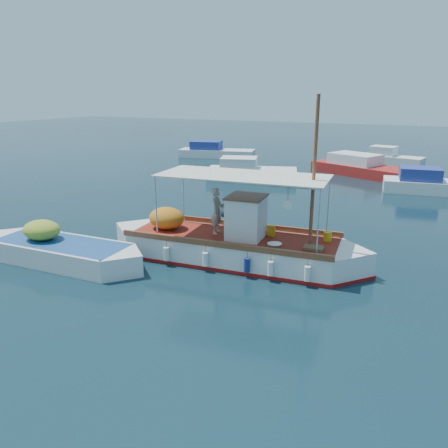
% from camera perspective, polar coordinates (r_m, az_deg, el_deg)
% --- Properties ---
extents(ground, '(160.00, 160.00, 0.00)m').
position_cam_1_polar(ground, '(16.31, 2.74, -5.45)').
color(ground, black).
rests_on(ground, ground).
extents(fishing_caique, '(10.35, 3.49, 6.34)m').
position_cam_1_polar(fishing_caique, '(16.70, 0.96, -2.84)').
color(fishing_caique, white).
rests_on(fishing_caique, ground).
extents(dinghy, '(7.23, 2.28, 1.76)m').
position_cam_1_polar(dinghy, '(17.64, -20.54, -3.52)').
color(dinghy, white).
rests_on(dinghy, ground).
extents(bg_boat_nw, '(6.94, 4.30, 1.80)m').
position_cam_1_polar(bg_boat_nw, '(32.59, 3.30, 6.74)').
color(bg_boat_nw, silver).
rests_on(bg_boat_nw, ground).
extents(bg_boat_n, '(9.46, 6.26, 1.80)m').
position_cam_1_polar(bg_boat_n, '(35.56, 18.08, 6.79)').
color(bg_boat_n, '#A3201B').
rests_on(bg_boat_n, ground).
extents(bg_boat_ne, '(6.37, 3.05, 1.80)m').
position_cam_1_polar(bg_boat_ne, '(30.92, 25.42, 4.59)').
color(bg_boat_ne, silver).
rests_on(bg_boat_ne, ground).
extents(bg_boat_far_w, '(7.63, 3.97, 1.80)m').
position_cam_1_polar(bg_boat_far_w, '(43.66, -1.21, 9.32)').
color(bg_boat_far_w, silver).
rests_on(bg_boat_far_w, ground).
extents(bg_boat_far_n, '(5.54, 2.98, 1.80)m').
position_cam_1_polar(bg_boat_far_n, '(41.82, 20.82, 7.91)').
color(bg_boat_far_n, silver).
rests_on(bg_boat_far_n, ground).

